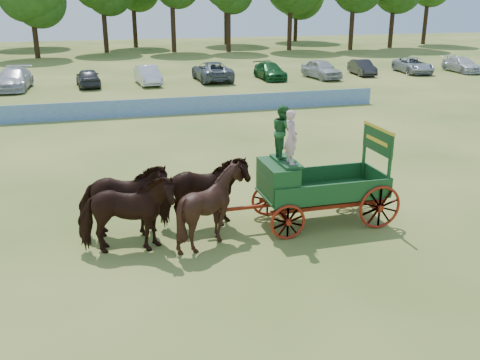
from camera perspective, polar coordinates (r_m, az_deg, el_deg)
name	(u,v)px	position (r m, az deg, el deg)	size (l,w,h in m)	color
ground	(305,230)	(16.68, 6.94, -5.31)	(160.00, 160.00, 0.00)	tan
horse_lead_left	(126,215)	(15.03, -12.05, -3.65)	(1.23, 2.71, 2.29)	black
horse_lead_right	(123,201)	(16.06, -12.34, -2.19)	(1.23, 2.71, 2.29)	black
horse_wheel_left	(211,206)	(15.33, -3.08, -2.78)	(1.85, 2.08, 2.29)	black
horse_wheel_right	(203,193)	(16.33, -3.93, -1.41)	(1.23, 2.71, 2.29)	black
farm_dray	(301,174)	(16.50, 6.48, 0.67)	(6.00, 2.00, 3.76)	#9D2C0F
sponsor_banner	(177,106)	(32.98, -6.70, 7.85)	(26.00, 0.08, 1.05)	#1F4CA9
parked_cars	(167,74)	(45.11, -7.79, 11.10)	(56.23, 7.44, 1.63)	silver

